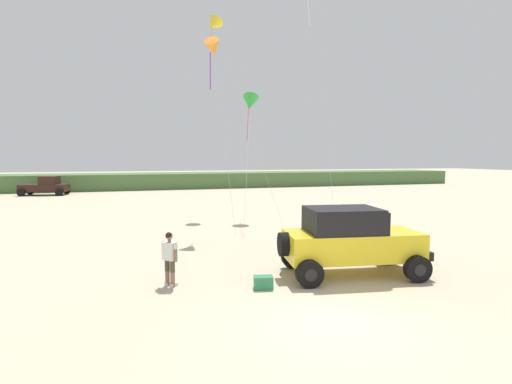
# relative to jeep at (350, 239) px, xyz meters

# --- Properties ---
(ground_plane) EXTENTS (220.00, 220.00, 0.00)m
(ground_plane) POSITION_rel_jeep_xyz_m (-2.26, -3.27, -1.20)
(ground_plane) COLOR #C1B293
(dune_ridge) EXTENTS (90.00, 7.16, 1.92)m
(dune_ridge) POSITION_rel_jeep_xyz_m (-6.86, 40.37, -0.24)
(dune_ridge) COLOR #4C703D
(dune_ridge) RESTS_ON ground_plane
(jeep) EXTENTS (4.99, 2.97, 2.26)m
(jeep) POSITION_rel_jeep_xyz_m (0.00, 0.00, 0.00)
(jeep) COLOR yellow
(jeep) RESTS_ON ground_plane
(person_watching) EXTENTS (0.47, 0.50, 1.67)m
(person_watching) POSITION_rel_jeep_xyz_m (-5.82, 0.57, -0.26)
(person_watching) COLOR #8C664C
(person_watching) RESTS_ON ground_plane
(cooler_box) EXTENTS (0.62, 0.47, 0.38)m
(cooler_box) POSITION_rel_jeep_xyz_m (-3.18, -0.48, -1.01)
(cooler_box) COLOR #2D7F51
(cooler_box) RESTS_ON ground_plane
(distant_pickup) EXTENTS (4.86, 3.11, 1.98)m
(distant_pickup) POSITION_rel_jeep_xyz_m (-16.07, 33.81, -0.26)
(distant_pickup) COLOR black
(distant_pickup) RESTS_ON ground_plane
(kite_pink_ribbon) EXTENTS (1.32, 2.12, 10.01)m
(kite_pink_ribbon) POSITION_rel_jeep_xyz_m (-2.91, 8.68, 8.22)
(kite_pink_ribbon) COLOR orange
(kite_pink_ribbon) RESTS_ON ground_plane
(kite_red_delta) EXTENTS (3.70, 6.40, 13.62)m
(kite_red_delta) POSITION_rel_jeep_xyz_m (-1.52, 15.69, 11.72)
(kite_red_delta) COLOR yellow
(kite_red_delta) RESTS_ON ground_plane
(kite_green_box) EXTENTS (2.80, 6.66, 8.03)m
(kite_green_box) POSITION_rel_jeep_xyz_m (0.14, 12.52, 6.12)
(kite_green_box) COLOR green
(kite_green_box) RESTS_ON ground_plane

